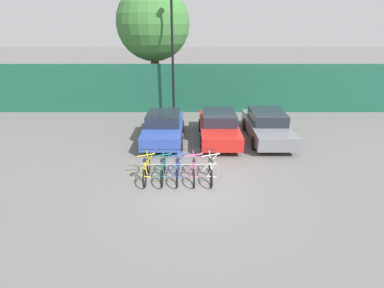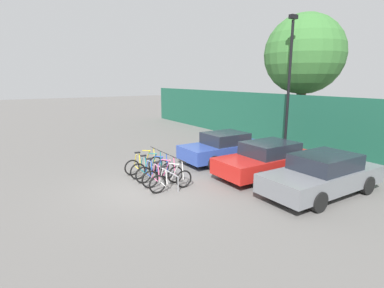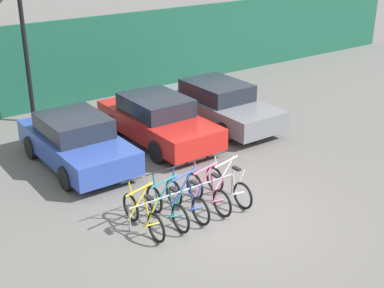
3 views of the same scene
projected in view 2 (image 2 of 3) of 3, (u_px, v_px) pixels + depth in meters
ground_plane at (151, 189)px, 10.78m from camera, size 120.00×120.00×0.00m
hoarding_wall at (319, 126)px, 15.42m from camera, size 36.00×0.16×3.05m
bike_rack at (160, 169)px, 11.58m from camera, size 2.91×0.04×0.57m
bicycle_yellow at (144, 165)px, 12.50m from camera, size 0.68×1.71×1.05m
bicycle_teal at (150, 168)px, 12.00m from camera, size 0.68×1.71×1.05m
bicycle_blue at (156, 172)px, 11.55m from camera, size 0.68×1.71×1.05m
bicycle_pink at (163, 176)px, 11.05m from camera, size 0.68×1.71×1.05m
bicycle_white at (171, 180)px, 10.55m from camera, size 0.68×1.71×1.05m
car_blue at (224, 147)px, 14.26m from camera, size 1.91×4.14×1.40m
car_red at (268, 159)px, 12.10m from camera, size 1.91×4.42×1.40m
car_grey at (322, 175)px, 10.17m from camera, size 1.91×4.58×1.40m
lamp_post at (289, 79)px, 15.47m from camera, size 0.24×0.44×7.01m
tree_behind_hoarding at (304, 55)px, 17.76m from camera, size 4.68×4.68×7.67m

